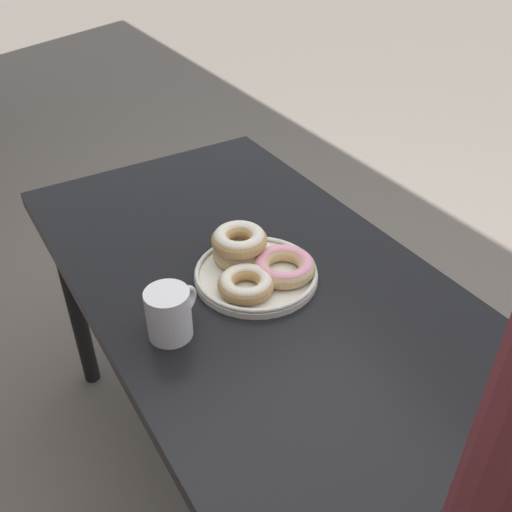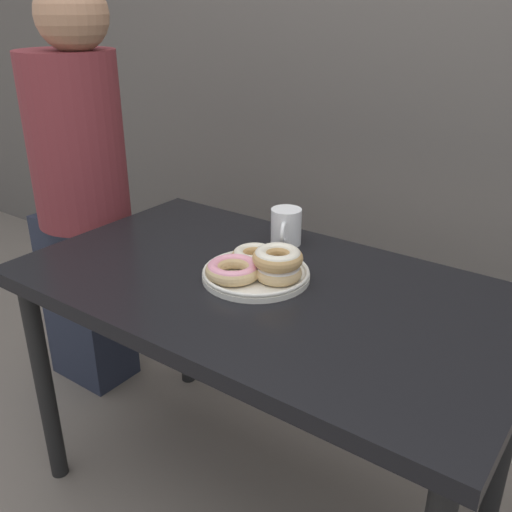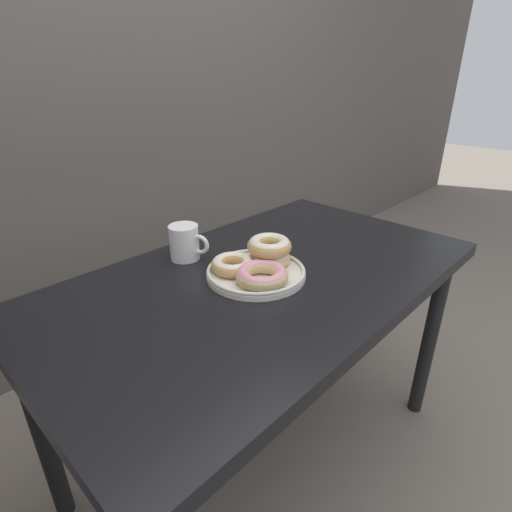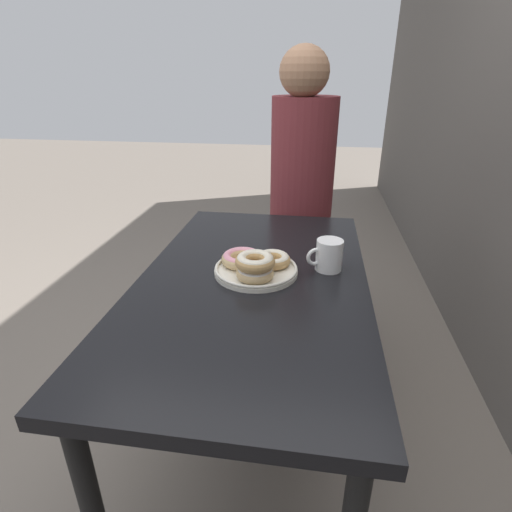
% 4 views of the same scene
% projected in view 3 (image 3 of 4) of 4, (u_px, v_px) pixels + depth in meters
% --- Properties ---
extents(ground_plane, '(14.00, 14.00, 0.00)m').
position_uv_depth(ground_plane, '(295.00, 478.00, 1.30)').
color(ground_plane, '#70665B').
extents(wall_back, '(8.00, 0.05, 2.60)m').
position_uv_depth(wall_back, '(68.00, 42.00, 1.45)').
color(wall_back, '#56514C').
rests_on(wall_back, ground_plane).
extents(dining_table, '(1.24, 0.71, 0.70)m').
position_uv_depth(dining_table, '(265.00, 297.00, 1.12)').
color(dining_table, black).
rests_on(dining_table, ground_plane).
extents(donut_plate, '(0.27, 0.27, 0.09)m').
position_uv_depth(donut_plate, '(258.00, 264.00, 1.06)').
color(donut_plate, silver).
rests_on(donut_plate, dining_table).
extents(coffee_mug, '(0.09, 0.12, 0.10)m').
position_uv_depth(coffee_mug, '(185.00, 242.00, 1.15)').
color(coffee_mug, white).
rests_on(coffee_mug, dining_table).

